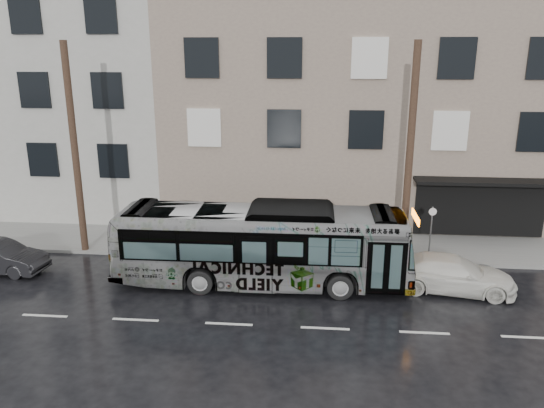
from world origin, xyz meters
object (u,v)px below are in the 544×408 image
Objects in this scene: utility_pole_front at (410,156)px; sign_post at (430,234)px; utility_pole_rear at (75,150)px; bus at (262,245)px; white_sedan at (452,274)px.

sign_post is at bearing 0.00° from utility_pole_front.
utility_pole_rear is 0.79× the size of bus.
white_sedan is (1.46, -2.49, -3.98)m from utility_pole_front.
utility_pole_front is at bearing 38.40° from white_sedan.
utility_pole_front and utility_pole_rear have the same top height.
utility_pole_rear is 15.46m from sign_post.
bus is (8.26, -2.49, -3.07)m from utility_pole_rear.
utility_pole_rear reaches higher than white_sedan.
utility_pole_front is 1.94× the size of white_sedan.
bus is 2.44× the size of white_sedan.
utility_pole_front is 6.97m from bus.
sign_post is 0.21× the size of bus.
white_sedan is (7.21, -0.00, -0.91)m from bus.
utility_pole_front is 14.00m from utility_pole_rear.
utility_pole_front is 4.92m from white_sedan.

